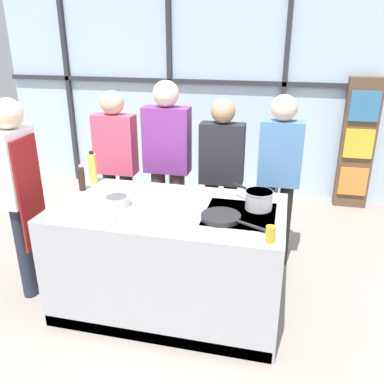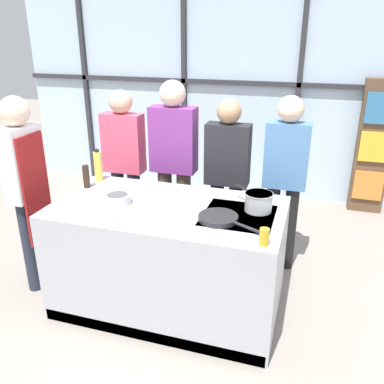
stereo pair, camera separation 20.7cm
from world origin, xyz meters
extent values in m
plane|color=gray|center=(0.00, 0.00, 0.00)|extent=(18.00, 18.00, 0.00)
cube|color=silver|center=(0.00, 2.78, 1.40)|extent=(6.40, 0.04, 2.80)
cube|color=#2D2D33|center=(0.00, 2.73, 1.54)|extent=(6.40, 0.06, 0.06)
cube|color=#2D2D33|center=(-2.30, 2.73, 1.40)|extent=(0.06, 0.06, 2.80)
cube|color=#2D2D33|center=(-0.77, 2.73, 1.40)|extent=(0.06, 0.06, 2.80)
cube|color=#2D2D33|center=(0.77, 2.73, 1.40)|extent=(0.06, 0.06, 2.80)
cube|color=brown|center=(1.74, 2.60, 0.83)|extent=(0.41, 0.16, 1.67)
cube|color=orange|center=(1.74, 2.51, 0.37)|extent=(0.34, 0.03, 0.37)
cube|color=gold|center=(1.74, 2.51, 0.87)|extent=(0.34, 0.03, 0.37)
cube|color=teal|center=(1.74, 2.51, 1.33)|extent=(0.34, 0.03, 0.37)
cube|color=#A8AAB2|center=(0.00, 0.00, 0.46)|extent=(1.80, 0.98, 0.91)
cube|color=black|center=(0.56, 0.00, 0.91)|extent=(0.52, 0.52, 0.01)
cube|color=black|center=(0.00, -0.47, 0.05)|extent=(1.77, 0.03, 0.10)
cylinder|color=#38383D|center=(0.44, -0.12, 0.91)|extent=(0.13, 0.13, 0.01)
cylinder|color=#38383D|center=(0.69, -0.12, 0.91)|extent=(0.13, 0.13, 0.01)
cylinder|color=#38383D|center=(0.44, 0.12, 0.91)|extent=(0.13, 0.13, 0.01)
cylinder|color=#38383D|center=(0.69, 0.12, 0.91)|extent=(0.13, 0.13, 0.01)
cylinder|color=#232838|center=(-1.24, 0.01, 0.43)|extent=(0.12, 0.12, 0.86)
cylinder|color=#232838|center=(-1.24, -0.15, 0.43)|extent=(0.12, 0.12, 0.86)
cube|color=white|center=(-1.24, -0.07, 1.17)|extent=(0.17, 0.37, 0.62)
sphere|color=beige|center=(-1.24, -0.07, 1.59)|extent=(0.24, 0.24, 0.24)
cube|color=maroon|center=(-1.15, -0.07, 0.94)|extent=(0.02, 0.31, 0.94)
cylinder|color=#232838|center=(-0.72, 0.90, 0.41)|extent=(0.13, 0.13, 0.83)
cylinder|color=#232838|center=(-0.90, 0.90, 0.41)|extent=(0.13, 0.13, 0.83)
cube|color=#DB4C6B|center=(-0.81, 0.90, 1.12)|extent=(0.41, 0.19, 0.60)
sphere|color=#D8AD8C|center=(-0.81, 0.90, 1.54)|extent=(0.23, 0.23, 0.23)
cylinder|color=#47382D|center=(-0.17, 0.90, 0.44)|extent=(0.14, 0.14, 0.88)
cylinder|color=#47382D|center=(-0.37, 0.90, 0.44)|extent=(0.14, 0.14, 0.88)
cube|color=#7A3384|center=(-0.27, 0.90, 1.20)|extent=(0.45, 0.20, 0.63)
sphere|color=beige|center=(-0.27, 0.90, 1.64)|extent=(0.25, 0.25, 0.25)
cylinder|color=black|center=(0.36, 0.90, 0.40)|extent=(0.13, 0.13, 0.81)
cylinder|color=black|center=(0.18, 0.90, 0.40)|extent=(0.13, 0.13, 0.81)
cube|color=#232328|center=(0.27, 0.90, 1.10)|extent=(0.41, 0.19, 0.58)
sphere|color=tan|center=(0.27, 0.90, 1.50)|extent=(0.23, 0.23, 0.23)
cylinder|color=black|center=(0.90, 0.90, 0.42)|extent=(0.12, 0.12, 0.84)
cylinder|color=black|center=(0.72, 0.90, 0.42)|extent=(0.12, 0.12, 0.84)
cube|color=#4C7AAD|center=(0.81, 0.90, 1.14)|extent=(0.39, 0.17, 0.60)
sphere|color=beige|center=(0.81, 0.90, 1.55)|extent=(0.23, 0.23, 0.23)
cylinder|color=#232326|center=(0.44, -0.12, 0.93)|extent=(0.29, 0.29, 0.04)
cylinder|color=#B26B2D|center=(0.44, -0.12, 0.94)|extent=(0.23, 0.23, 0.01)
cylinder|color=#232326|center=(0.67, -0.24, 0.94)|extent=(0.22, 0.12, 0.02)
cylinder|color=silver|center=(0.69, 0.12, 0.98)|extent=(0.21, 0.21, 0.14)
cylinder|color=silver|center=(0.69, 0.12, 1.05)|extent=(0.21, 0.21, 0.01)
cylinder|color=black|center=(0.54, 0.25, 1.03)|extent=(0.15, 0.14, 0.02)
cylinder|color=white|center=(-0.41, -0.32, 0.92)|extent=(0.23, 0.23, 0.01)
cylinder|color=silver|center=(-0.40, -0.06, 0.95)|extent=(0.20, 0.20, 0.07)
cylinder|color=#4C4C51|center=(-0.40, -0.06, 0.98)|extent=(0.17, 0.17, 0.01)
cylinder|color=#E0CC4C|center=(-0.80, 0.37, 1.05)|extent=(0.07, 0.07, 0.27)
cylinder|color=black|center=(-0.80, 0.37, 1.19)|extent=(0.04, 0.04, 0.02)
cylinder|color=#332319|center=(-0.81, 0.17, 1.01)|extent=(0.06, 0.06, 0.20)
sphere|color=#B2B2B7|center=(-0.81, 0.17, 1.13)|extent=(0.03, 0.03, 0.03)
cylinder|color=orange|center=(0.80, -0.39, 0.97)|extent=(0.06, 0.06, 0.11)
camera|label=1|loc=(0.84, -2.76, 2.19)|focal=38.00mm
camera|label=2|loc=(1.04, -2.70, 2.19)|focal=38.00mm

